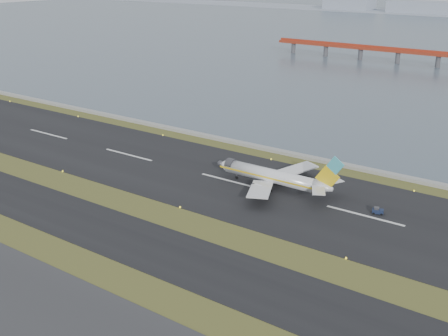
% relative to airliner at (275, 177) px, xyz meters
% --- Properties ---
extents(ground, '(1000.00, 1000.00, 0.00)m').
position_rel_airliner_xyz_m(ground, '(-12.87, -32.59, -3.46)').
color(ground, '#3B4C1B').
rests_on(ground, ground).
extents(taxiway_strip, '(1000.00, 18.00, 0.10)m').
position_rel_airliner_xyz_m(taxiway_strip, '(-12.87, -44.59, -3.41)').
color(taxiway_strip, black).
rests_on(taxiway_strip, ground).
extents(runway_strip, '(1000.00, 45.00, 0.10)m').
position_rel_airliner_xyz_m(runway_strip, '(-12.87, -2.59, -3.41)').
color(runway_strip, black).
rests_on(runway_strip, ground).
extents(seawall, '(1000.00, 2.50, 1.00)m').
position_rel_airliner_xyz_m(seawall, '(-12.87, 27.41, -2.96)').
color(seawall, gray).
rests_on(seawall, ground).
extents(airliner, '(38.52, 32.89, 12.80)m').
position_rel_airliner_xyz_m(airliner, '(0.00, 0.00, 0.00)').
color(airliner, white).
rests_on(airliner, ground).
extents(pushback_tug, '(3.08, 2.32, 1.75)m').
position_rel_airliner_xyz_m(pushback_tug, '(29.26, 0.33, -2.61)').
color(pushback_tug, '#151F3B').
rests_on(pushback_tug, ground).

